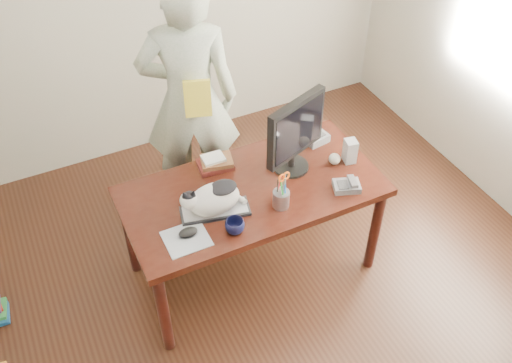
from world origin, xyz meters
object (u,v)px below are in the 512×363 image
object	(u,v)px
keyboard	(215,211)
calculator	(312,135)
mouse	(188,232)
person	(190,100)
pen_cup	(281,197)
phone	(347,186)
coffee_mug	(235,226)
baseball	(334,159)
speaker	(350,151)
cat	(212,198)
monitor	(296,132)
book_stack	(216,162)
desk	(247,198)

from	to	relation	value
keyboard	calculator	xyz separation A→B (m)	(0.87, 0.36, 0.02)
mouse	person	distance (m)	1.09
pen_cup	phone	xyz separation A→B (m)	(0.43, -0.05, -0.05)
phone	calculator	distance (m)	0.53
keyboard	pen_cup	bearing A→B (deg)	-5.18
coffee_mug	baseball	distance (m)	0.86
calculator	speaker	bearing A→B (deg)	-81.75
baseball	coffee_mug	bearing A→B (deg)	-162.42
keyboard	cat	distance (m)	0.11
keyboard	cat	xyz separation A→B (m)	(-0.01, 0.00, 0.11)
cat	baseball	distance (m)	0.88
mouse	calculator	size ratio (longest dim) A/B	0.50
monitor	phone	xyz separation A→B (m)	(0.21, -0.31, -0.27)
pen_cup	book_stack	distance (m)	0.54
baseball	calculator	xyz separation A→B (m)	(0.00, 0.29, -0.01)
desk	keyboard	xyz separation A→B (m)	(-0.29, -0.17, 0.16)
pen_cup	book_stack	bearing A→B (deg)	113.27
coffee_mug	desk	bearing A→B (deg)	55.61
keyboard	speaker	xyz separation A→B (m)	(0.96, 0.05, 0.07)
coffee_mug	monitor	bearing A→B (deg)	30.48
cat	mouse	world-z (taller)	cat
keyboard	cat	size ratio (longest dim) A/B	1.07
mouse	person	bearing A→B (deg)	67.74
book_stack	person	world-z (taller)	person
phone	baseball	size ratio (longest dim) A/B	2.55
mouse	coffee_mug	distance (m)	0.27
monitor	coffee_mug	world-z (taller)	monitor
person	speaker	bearing A→B (deg)	151.02
mouse	monitor	bearing A→B (deg)	16.52
mouse	phone	xyz separation A→B (m)	(1.01, -0.07, -0.00)
monitor	baseball	xyz separation A→B (m)	(0.26, -0.07, -0.26)
phone	person	world-z (taller)	person
cat	mouse	distance (m)	0.24
pen_cup	baseball	xyz separation A→B (m)	(0.49, 0.19, -0.03)
phone	speaker	bearing A→B (deg)	75.28
speaker	calculator	bearing A→B (deg)	118.64
coffee_mug	calculator	size ratio (longest dim) A/B	0.50
coffee_mug	baseball	size ratio (longest dim) A/B	1.47
mouse	cat	bearing A→B (deg)	27.89
book_stack	calculator	world-z (taller)	book_stack
coffee_mug	book_stack	world-z (taller)	coffee_mug
coffee_mug	book_stack	xyz separation A→B (m)	(0.12, 0.56, -0.01)
monitor	person	bearing A→B (deg)	97.45
book_stack	monitor	bearing A→B (deg)	-19.65
calculator	pen_cup	bearing A→B (deg)	-144.97
pen_cup	mouse	size ratio (longest dim) A/B	2.26
cat	baseball	bearing A→B (deg)	17.04
desk	person	world-z (taller)	person
desk	person	distance (m)	0.80
phone	person	distance (m)	1.23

